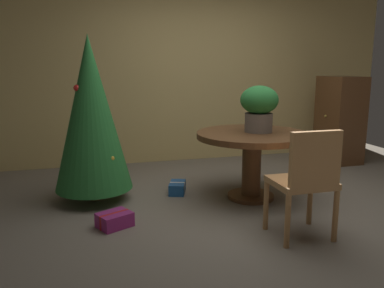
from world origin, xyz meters
TOP-DOWN VIEW (x-y plane):
  - ground_plane at (0.00, 0.00)m, footprint 6.60×6.60m
  - back_wall_panel at (0.00, 2.20)m, footprint 6.00×0.10m
  - round_dining_table at (0.10, 0.31)m, footprint 1.15×1.15m
  - flower_vase at (0.17, 0.33)m, footprint 0.39×0.39m
  - wooden_chair_near at (0.10, -0.73)m, footprint 0.46×0.41m
  - holiday_tree at (-1.49, 0.68)m, footprint 0.78×0.78m
  - gift_box_purple at (-1.35, -0.08)m, footprint 0.34×0.31m
  - gift_box_blue at (-0.61, 0.67)m, footprint 0.25×0.32m
  - wooden_cabinet at (1.97, 1.46)m, footprint 0.48×0.61m

SIDE VIEW (x-z plane):
  - ground_plane at x=0.00m, z-range 0.00..0.00m
  - gift_box_blue at x=-0.61m, z-range 0.00..0.12m
  - gift_box_purple at x=-1.35m, z-range 0.00..0.13m
  - wooden_chair_near at x=0.10m, z-range 0.06..0.96m
  - round_dining_table at x=0.10m, z-range 0.20..0.90m
  - wooden_cabinet at x=1.97m, z-range 0.00..1.22m
  - holiday_tree at x=-1.49m, z-range 0.06..1.74m
  - flower_vase at x=0.17m, z-range 0.73..1.21m
  - back_wall_panel at x=0.00m, z-range 0.00..2.60m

